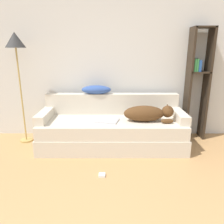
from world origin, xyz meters
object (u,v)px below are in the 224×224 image
at_px(couch, 112,133).
at_px(throw_pillow, 96,90).
at_px(dog, 148,113).
at_px(laptop, 107,121).
at_px(floor_lamp, 16,47).
at_px(power_adapter, 102,175).
at_px(bookshelf, 197,80).

relative_size(couch, throw_pillow, 4.64).
bearing_deg(dog, couch, 172.62).
distance_m(laptop, throw_pillow, 0.58).
relative_size(floor_lamp, power_adapter, 21.69).
height_order(bookshelf, power_adapter, bookshelf).
xyz_separation_m(floor_lamp, power_adapter, (1.31, -1.06, -1.49)).
bearing_deg(laptop, floor_lamp, -176.86).
distance_m(bookshelf, power_adapter, 2.18).
xyz_separation_m(couch, throw_pillow, (-0.25, 0.32, 0.63)).
bearing_deg(floor_lamp, laptop, -11.68).
height_order(couch, power_adapter, couch).
relative_size(bookshelf, floor_lamp, 1.05).
bearing_deg(couch, bookshelf, 15.49).
xyz_separation_m(laptop, throw_pillow, (-0.18, 0.39, 0.40)).
bearing_deg(floor_lamp, power_adapter, -38.87).
xyz_separation_m(dog, throw_pillow, (-0.78, 0.39, 0.28)).
bearing_deg(dog, power_adapter, -130.03).
bearing_deg(power_adapter, bookshelf, 39.11).
height_order(dog, power_adapter, dog).
xyz_separation_m(dog, laptop, (-0.61, -0.00, -0.11)).
bearing_deg(bookshelf, couch, -164.51).
relative_size(throw_pillow, bookshelf, 0.26).
relative_size(couch, bookshelf, 1.21).
height_order(laptop, power_adapter, laptop).
relative_size(throw_pillow, floor_lamp, 0.27).
height_order(laptop, floor_lamp, floor_lamp).
distance_m(couch, floor_lamp, 1.94).
bearing_deg(throw_pillow, couch, -51.51).
distance_m(laptop, power_adapter, 0.89).
bearing_deg(bookshelf, floor_lamp, -176.47).
distance_m(dog, power_adapter, 1.15).
height_order(dog, throw_pillow, throw_pillow).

